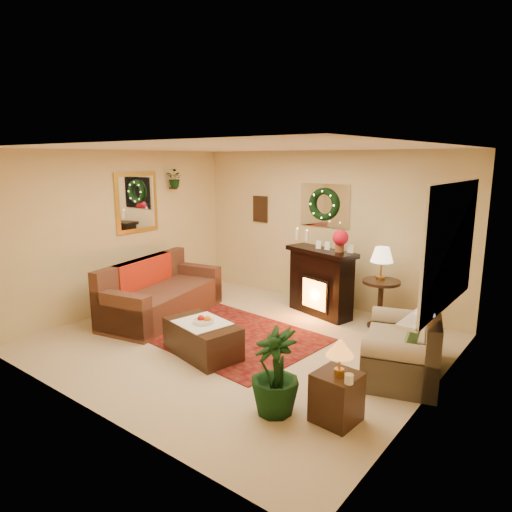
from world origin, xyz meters
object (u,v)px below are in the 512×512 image
Objects in this scene: fireplace at (321,281)px; side_table_round at (380,306)px; end_table_square at (337,395)px; sofa at (163,290)px; loveseat at (402,338)px; coffee_table at (203,339)px.

fireplace is 1.53× the size of side_table_round.
side_table_round is at bearing 104.41° from end_table_square.
sofa is at bearing -150.07° from side_table_round.
sofa is at bearing 164.85° from end_table_square.
sofa is 2.52m from fireplace.
side_table_round is 1.47× the size of end_table_square.
fireplace is at bearing 127.80° from loveseat.
fireplace reaches higher than sofa.
fireplace reaches higher than side_table_round.
end_table_square is at bearing -75.59° from side_table_round.
loveseat is at bearing -19.58° from fireplace.
fireplace is at bearing 28.11° from sofa.
side_table_round is at bearing 17.78° from sofa.
fireplace is 1.06× the size of coffee_table.
side_table_round is at bearing 104.25° from loveseat.
loveseat is 1.49m from side_table_round.
fireplace is at bearing 92.25° from coffee_table.
fireplace is at bearing -177.22° from side_table_round.
side_table_round reaches higher than end_table_square.
loveseat reaches higher than coffee_table.
loveseat is at bearing 85.29° from end_table_square.
coffee_table is (-1.39, -2.34, -0.12)m from side_table_round.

